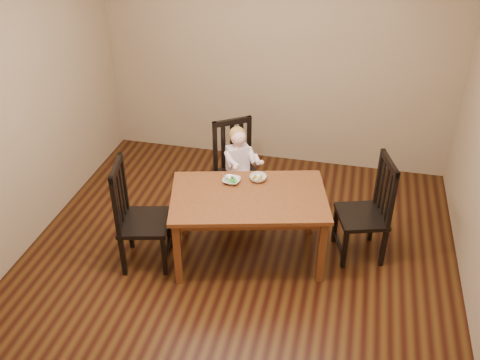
% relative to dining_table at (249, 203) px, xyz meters
% --- Properties ---
extents(room, '(4.01, 4.01, 2.71)m').
position_rel_dining_table_xyz_m(room, '(-0.08, -0.11, 0.75)').
color(room, '#40240D').
rests_on(room, ground).
extents(dining_table, '(1.52, 1.13, 0.68)m').
position_rel_dining_table_xyz_m(dining_table, '(0.00, 0.00, 0.00)').
color(dining_table, '#4D2811').
rests_on(dining_table, room).
extents(chair_child, '(0.58, 0.57, 0.99)m').
position_rel_dining_table_xyz_m(chair_child, '(-0.28, 0.73, -0.13)').
color(chair_child, black).
rests_on(chair_child, room).
extents(chair_left, '(0.52, 0.53, 1.03)m').
position_rel_dining_table_xyz_m(chair_left, '(-0.94, -0.29, -0.11)').
color(chair_left, black).
rests_on(chair_left, room).
extents(chair_right, '(0.53, 0.54, 1.01)m').
position_rel_dining_table_xyz_m(chair_right, '(1.04, 0.28, -0.12)').
color(chair_right, black).
rests_on(chair_right, room).
extents(toddler, '(0.44, 0.46, 0.49)m').
position_rel_dining_table_xyz_m(toddler, '(-0.25, 0.69, -0.00)').
color(toddler, white).
rests_on(toddler, chair_child).
extents(bowl_peas, '(0.17, 0.17, 0.04)m').
position_rel_dining_table_xyz_m(bowl_peas, '(-0.20, 0.17, 0.10)').
color(bowl_peas, silver).
rests_on(bowl_peas, dining_table).
extents(bowl_veg, '(0.20, 0.20, 0.05)m').
position_rel_dining_table_xyz_m(bowl_veg, '(0.03, 0.26, 0.10)').
color(bowl_veg, silver).
rests_on(bowl_veg, dining_table).
extents(fork, '(0.11, 0.10, 0.05)m').
position_rel_dining_table_xyz_m(fork, '(-0.23, 0.14, 0.12)').
color(fork, silver).
rests_on(fork, bowl_peas).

